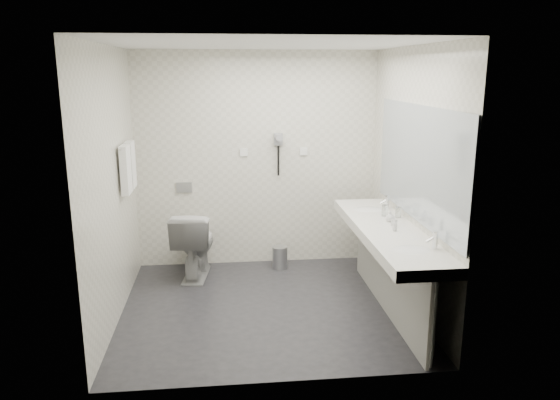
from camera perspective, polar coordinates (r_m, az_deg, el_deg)
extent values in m
plane|color=#26252A|center=(5.35, -1.46, -11.43)|extent=(2.80, 2.80, 0.00)
plane|color=white|center=(4.84, -1.64, 16.42)|extent=(2.80, 2.80, 0.00)
plane|color=silver|center=(6.22, -2.51, 4.27)|extent=(2.80, 0.00, 2.80)
plane|color=silver|center=(3.69, 0.09, -2.38)|extent=(2.80, 0.00, 2.80)
plane|color=silver|center=(5.03, -17.64, 1.36)|extent=(0.00, 2.60, 2.60)
plane|color=silver|center=(5.24, 13.90, 2.08)|extent=(0.00, 2.60, 2.60)
cube|color=white|center=(5.08, 11.45, -3.39)|extent=(0.55, 2.20, 0.10)
cube|color=gray|center=(5.23, 11.49, -7.84)|extent=(0.03, 2.15, 0.75)
cylinder|color=silver|center=(4.35, 16.06, -12.74)|extent=(0.06, 0.06, 0.75)
cylinder|color=silver|center=(6.17, 8.88, -4.33)|extent=(0.06, 0.06, 0.75)
cube|color=#B2BCC6|center=(5.02, 14.64, 3.85)|extent=(0.02, 2.20, 1.05)
ellipsoid|color=white|center=(4.49, 13.94, -5.38)|extent=(0.40, 0.31, 0.05)
ellipsoid|color=white|center=(5.67, 9.52, -1.14)|extent=(0.40, 0.31, 0.05)
cylinder|color=silver|center=(4.53, 16.33, -4.16)|extent=(0.04, 0.04, 0.15)
cylinder|color=silver|center=(5.70, 11.44, -0.21)|extent=(0.04, 0.04, 0.15)
imported|color=white|center=(5.09, 12.16, -2.22)|extent=(0.06, 0.06, 0.10)
imported|color=white|center=(5.24, 11.74, -1.73)|extent=(0.10, 0.10, 0.10)
imported|color=white|center=(4.94, 12.24, -2.66)|extent=(0.05, 0.05, 0.11)
cylinder|color=silver|center=(5.40, 12.60, -1.29)|extent=(0.07, 0.07, 0.11)
cylinder|color=silver|center=(5.42, 11.21, -1.12)|extent=(0.07, 0.07, 0.12)
imported|color=white|center=(6.05, -9.18, -4.62)|extent=(0.52, 0.81, 0.77)
cube|color=#B2B5BA|center=(6.27, -10.26, 1.34)|extent=(0.18, 0.02, 0.12)
cylinder|color=#B2B5BA|center=(6.28, -0.02, -6.25)|extent=(0.23, 0.23, 0.25)
cylinder|color=#B2B5BA|center=(6.24, -0.02, -5.10)|extent=(0.18, 0.18, 0.02)
cylinder|color=silver|center=(5.51, -16.26, 5.65)|extent=(0.02, 0.62, 0.02)
cube|color=white|center=(5.40, -16.25, 3.14)|extent=(0.07, 0.24, 0.48)
cube|color=white|center=(5.67, -15.77, 3.66)|extent=(0.07, 0.24, 0.48)
cube|color=#929397|center=(6.17, -0.19, 6.56)|extent=(0.10, 0.04, 0.14)
cylinder|color=#929397|center=(6.10, -0.12, 6.75)|extent=(0.08, 0.14, 0.08)
cylinder|color=black|center=(6.20, -0.17, 4.24)|extent=(0.02, 0.02, 0.35)
cube|color=white|center=(6.18, -3.91, 5.13)|extent=(0.09, 0.02, 0.09)
cube|color=white|center=(6.25, 2.54, 5.24)|extent=(0.09, 0.02, 0.09)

